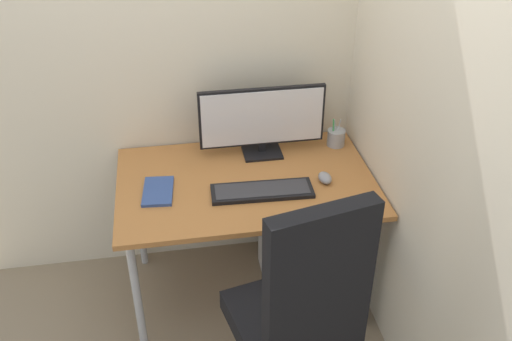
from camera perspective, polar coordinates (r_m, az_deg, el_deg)
name	(u,v)px	position (r m, az deg, el deg)	size (l,w,h in m)	color
ground_plane	(247,291)	(3.23, -0.89, -11.85)	(8.00, 8.00, 0.00)	gray
wall_back	(231,16)	(2.85, -2.49, 15.07)	(2.79, 0.04, 2.80)	beige
wall_side_right	(411,58)	(2.43, 15.16, 10.73)	(0.04, 2.36, 2.80)	beige
desk	(246,191)	(2.80, -1.00, -2.03)	(1.23, 0.79, 0.73)	#B27038
office_chair	(301,313)	(2.27, 4.44, -13.89)	(0.65, 0.64, 1.19)	black
filing_cabinet	(301,246)	(3.09, 4.51, -7.46)	(0.38, 0.51, 0.56)	silver
monitor	(262,119)	(2.88, 0.61, 5.10)	(0.63, 0.16, 0.36)	black
keyboard	(262,191)	(2.66, 0.61, -2.03)	(0.48, 0.17, 0.02)	black
mouse	(325,178)	(2.76, 6.85, -0.73)	(0.06, 0.09, 0.04)	gray
pen_holder	(336,137)	(3.05, 7.94, 3.27)	(0.09, 0.09, 0.15)	#9EA0A5
notebook	(158,191)	(2.71, -9.69, -2.04)	(0.14, 0.23, 0.02)	#334C8C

